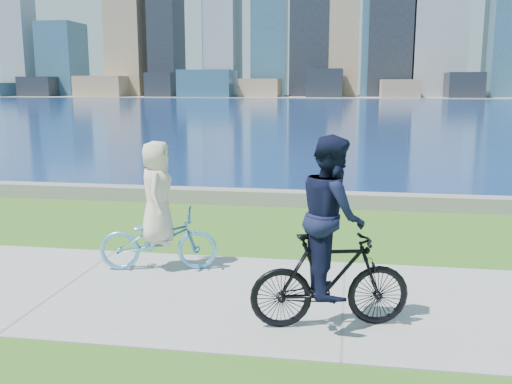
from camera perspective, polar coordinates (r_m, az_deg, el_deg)
ground at (r=8.91m, az=-18.31°, el=-8.93°), size 320.00×320.00×0.00m
concrete_path at (r=8.91m, az=-18.31°, el=-8.86°), size 80.00×3.50×0.02m
seawall at (r=14.44m, az=-6.97°, el=-0.29°), size 90.00×0.50×0.35m
bay_water at (r=79.55m, az=6.56°, el=8.55°), size 320.00×131.00×0.01m
far_shore at (r=137.49m, az=7.82°, el=9.43°), size 320.00×30.00×0.12m
cyclist_woman at (r=9.09m, az=-9.79°, el=-3.02°), size 1.01×1.94×2.04m
cyclist_man at (r=6.85m, az=7.51°, el=-5.62°), size 1.00×2.00×2.33m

